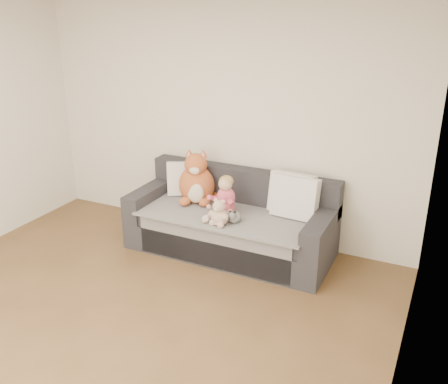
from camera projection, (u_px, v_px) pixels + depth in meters
name	position (u px, v px, depth m)	size (l,w,h in m)	color
room_shell	(104.00, 180.00, 3.83)	(5.00, 5.00, 5.00)	brown
sofa	(232.00, 224.00, 5.44)	(2.20, 0.94, 0.85)	#27262B
cushion_left	(185.00, 178.00, 5.77)	(0.46, 0.38, 0.40)	silver
cushion_right_back	(292.00, 193.00, 5.25)	(0.49, 0.25, 0.45)	silver
cushion_right_front	(295.00, 197.00, 5.14)	(0.49, 0.25, 0.45)	silver
toddler	(224.00, 199.00, 5.20)	(0.31, 0.44, 0.43)	#C84846
plush_cat	(197.00, 182.00, 5.54)	(0.50, 0.50, 0.63)	#BD5D2A
teddy_bear	(219.00, 214.00, 4.99)	(0.23, 0.17, 0.29)	tan
plush_cow	(235.00, 217.00, 5.06)	(0.12, 0.19, 0.15)	white
sippy_cup	(221.00, 214.00, 5.14)	(0.10, 0.08, 0.11)	#57338C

